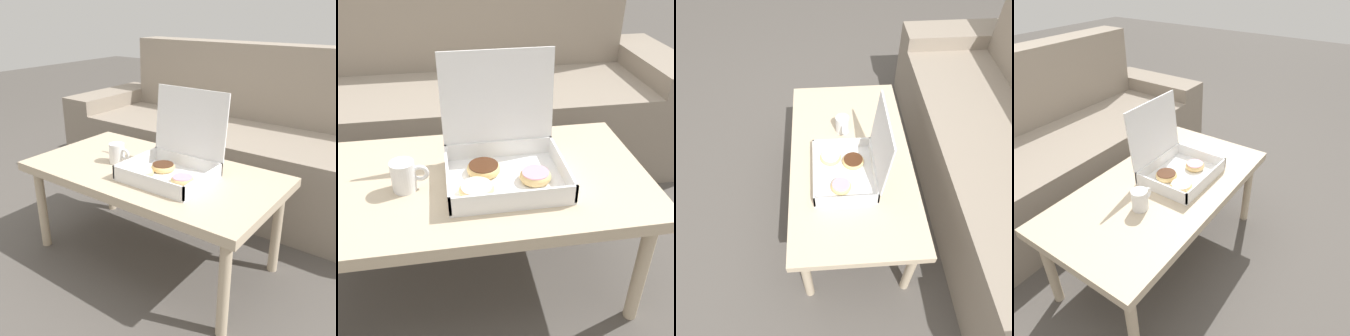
% 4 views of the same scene
% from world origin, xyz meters
% --- Properties ---
extents(ground_plane, '(12.00, 12.00, 0.00)m').
position_xyz_m(ground_plane, '(0.00, 0.00, 0.00)').
color(ground_plane, '#514C47').
extents(couch, '(2.34, 0.76, 0.92)m').
position_xyz_m(couch, '(0.00, 0.78, 0.32)').
color(couch, gray).
rests_on(couch, ground_plane).
extents(coffee_table, '(1.14, 0.60, 0.46)m').
position_xyz_m(coffee_table, '(0.00, -0.12, 0.41)').
color(coffee_table, '#C6B293').
rests_on(coffee_table, ground_plane).
extents(pastry_box, '(0.36, 0.32, 0.36)m').
position_xyz_m(pastry_box, '(0.11, -0.13, 0.53)').
color(pastry_box, white).
rests_on(pastry_box, coffee_table).
extents(coffee_mug, '(0.11, 0.07, 0.09)m').
position_xyz_m(coffee_mug, '(-0.18, -0.15, 0.51)').
color(coffee_mug, white).
rests_on(coffee_mug, coffee_table).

